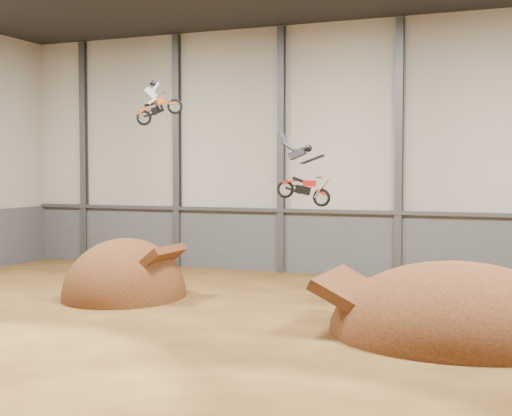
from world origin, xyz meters
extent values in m
plane|color=#492F13|center=(0.00, 0.00, 0.00)|extent=(40.00, 40.00, 0.00)
cube|color=#B4AD9F|center=(0.00, 15.00, 7.00)|extent=(40.00, 0.10, 14.00)
cube|color=#4E4F55|center=(0.00, 14.90, 1.75)|extent=(39.80, 0.18, 3.50)
cube|color=#47494F|center=(0.00, 14.75, 3.55)|extent=(39.80, 0.35, 0.20)
cube|color=#47494F|center=(-16.67, 14.80, 7.00)|extent=(0.40, 0.36, 13.90)
cube|color=#47494F|center=(-10.00, 14.80, 7.00)|extent=(0.40, 0.36, 13.90)
cube|color=#47494F|center=(-3.33, 14.80, 7.00)|extent=(0.40, 0.36, 13.90)
cube|color=#47494F|center=(3.33, 14.80, 7.00)|extent=(0.40, 0.36, 13.90)
ellipsoid|color=#3B1D0E|center=(-7.28, 4.52, 0.00)|extent=(5.44, 6.27, 5.44)
ellipsoid|color=#3B1D0E|center=(7.72, 2.25, 0.00)|extent=(9.07, 8.02, 5.23)
camera|label=1|loc=(10.26, -23.39, 5.80)|focal=50.00mm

